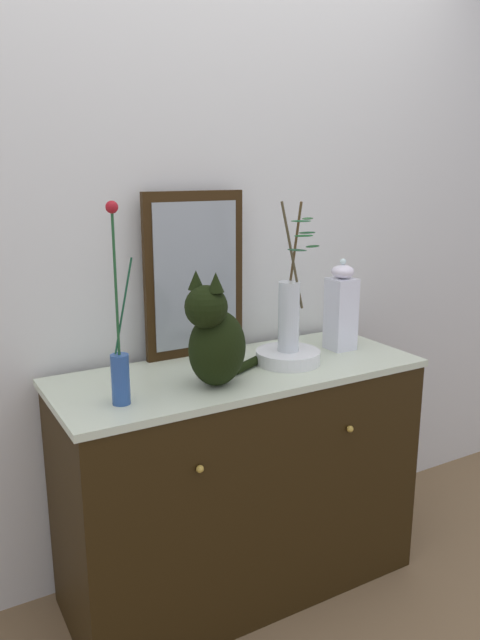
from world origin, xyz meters
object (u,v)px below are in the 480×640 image
(cat_sitting, at_px, (215,338))
(jar_lidded_porcelain, at_px, (341,308))
(vase_slim_green, at_px, (120,361))
(vase_glass_clear, at_px, (290,310))
(mirror_leaning, at_px, (195,275))
(bowl_porcelain, at_px, (288,357))
(sideboard, at_px, (240,480))

(cat_sitting, distance_m, jar_lidded_porcelain, 0.63)
(vase_slim_green, xyz_separation_m, vase_glass_clear, (0.66, 0.08, 0.06))
(mirror_leaning, distance_m, jar_lidded_porcelain, 0.58)
(mirror_leaning, xyz_separation_m, vase_glass_clear, (0.25, -0.27, -0.11))
(cat_sitting, distance_m, vase_slim_green, 0.32)
(vase_glass_clear, height_order, jar_lidded_porcelain, vase_glass_clear)
(vase_slim_green, distance_m, vase_glass_clear, 0.67)
(mirror_leaning, relative_size, vase_slim_green, 1.01)
(vase_slim_green, bearing_deg, bowl_porcelain, 6.71)
(vase_slim_green, relative_size, vase_glass_clear, 1.13)
(mirror_leaning, xyz_separation_m, vase_slim_green, (-0.42, -0.34, -0.17))
(vase_glass_clear, bearing_deg, cat_sitting, -167.50)
(bowl_porcelain, distance_m, jar_lidded_porcelain, 0.32)
(cat_sitting, bearing_deg, jar_lidded_porcelain, 11.56)
(jar_lidded_porcelain, bearing_deg, vase_glass_clear, -169.62)
(bowl_porcelain, xyz_separation_m, vase_glass_clear, (0.00, -0.00, 0.18))
(vase_slim_green, height_order, bowl_porcelain, vase_slim_green)
(vase_slim_green, relative_size, bowl_porcelain, 2.57)
(vase_slim_green, bearing_deg, mirror_leaning, 39.33)
(cat_sitting, xyz_separation_m, bowl_porcelain, (0.34, 0.08, -0.14))
(sideboard, relative_size, jar_lidded_porcelain, 3.69)
(mirror_leaning, height_order, cat_sitting, mirror_leaning)
(sideboard, bearing_deg, vase_slim_green, -167.57)
(cat_sitting, xyz_separation_m, jar_lidded_porcelain, (0.62, 0.13, 0.00))
(cat_sitting, bearing_deg, vase_glass_clear, 12.50)
(cat_sitting, height_order, jar_lidded_porcelain, cat_sitting)
(cat_sitting, distance_m, vase_glass_clear, 0.35)
(vase_slim_green, bearing_deg, vase_glass_clear, 6.48)
(bowl_porcelain, xyz_separation_m, jar_lidded_porcelain, (0.28, 0.05, 0.14))
(sideboard, relative_size, mirror_leaning, 2.15)
(vase_slim_green, height_order, vase_glass_clear, vase_slim_green)
(bowl_porcelain, bearing_deg, cat_sitting, -167.03)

